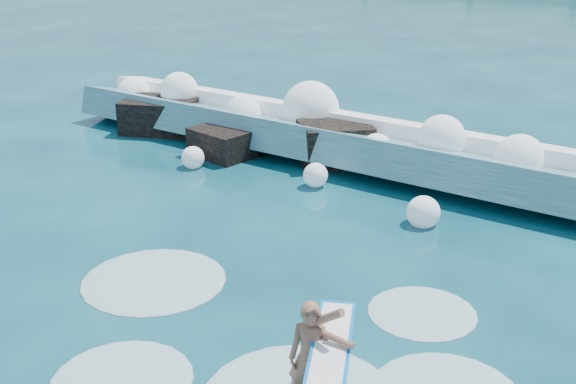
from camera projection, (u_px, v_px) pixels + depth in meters
name	position (u px, v px, depth m)	size (l,w,h in m)	color
ground	(156.00, 270.00, 12.90)	(200.00, 200.00, 0.00)	#083142
breaking_wave	(339.00, 140.00, 18.62)	(16.55, 2.64, 1.43)	#336B80
rock_cluster	(230.00, 133.00, 19.67)	(8.06, 3.01, 1.21)	black
surfer_with_board	(315.00, 355.00, 9.38)	(1.42, 2.80, 1.61)	#8D5842
wave_spray	(343.00, 128.00, 18.24)	(15.47, 4.15, 1.93)	white
surf_foam	(274.00, 358.00, 10.35)	(9.05, 5.85, 0.13)	silver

